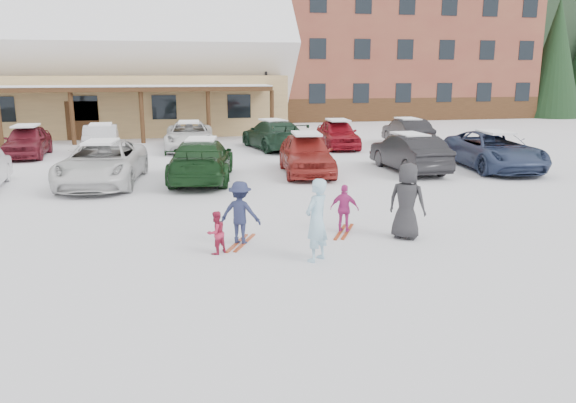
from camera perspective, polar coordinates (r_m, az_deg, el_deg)
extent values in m
plane|color=white|center=(11.84, -0.41, -5.86)|extent=(160.00, 160.00, 0.00)
cube|color=tan|center=(39.60, -22.16, 9.17)|extent=(28.00, 10.00, 3.60)
cube|color=#422814|center=(33.47, -24.11, 10.35)|extent=(25.20, 2.60, 0.25)
cube|color=white|center=(39.58, -22.64, 14.57)|extent=(29.12, 9.69, 9.69)
cube|color=brown|center=(52.31, 8.67, 15.30)|extent=(24.00, 14.00, 12.00)
cube|color=brown|center=(49.05, -9.12, 13.69)|extent=(7.00, 12.60, 9.00)
cube|color=#422814|center=(45.90, 11.54, 9.14)|extent=(24.00, 0.10, 1.80)
cylinder|color=black|center=(36.44, -2.24, 11.82)|extent=(0.16, 0.16, 6.09)
cube|color=black|center=(36.51, -2.29, 16.80)|extent=(0.50, 0.25, 0.25)
cylinder|color=black|center=(53.83, 25.06, 8.48)|extent=(0.60, 0.60, 1.32)
cone|color=black|center=(53.79, 25.65, 14.43)|extent=(4.84, 4.84, 9.90)
cylinder|color=black|center=(55.69, -3.58, 9.65)|extent=(0.60, 0.60, 1.08)
cone|color=black|center=(55.60, -3.65, 14.38)|extent=(3.96, 3.96, 8.10)
cylinder|color=black|center=(67.61, 20.67, 9.58)|extent=(0.60, 0.60, 1.38)
cone|color=black|center=(67.59, 21.08, 14.54)|extent=(5.06, 5.06, 10.35)
imported|color=#9BCAE2|center=(11.52, 2.92, -1.91)|extent=(0.75, 0.73, 1.74)
imported|color=#A82141|center=(12.14, -7.32, -3.16)|extent=(0.58, 0.55, 0.94)
imported|color=#202646|center=(12.73, -4.87, -1.15)|extent=(1.08, 0.89, 1.45)
cube|color=#9E3816|center=(12.92, -4.81, -4.20)|extent=(0.79, 1.35, 0.03)
imported|color=#BA2D7E|center=(13.68, 5.76, -0.73)|extent=(0.75, 0.58, 1.19)
cube|color=#9E3816|center=(13.83, 5.71, -3.07)|extent=(0.83, 1.33, 0.03)
imported|color=#28272A|center=(13.35, 11.99, 0.04)|extent=(1.04, 1.01, 1.80)
imported|color=silver|center=(20.50, -18.34, 3.74)|extent=(3.03, 5.63, 1.50)
imported|color=#143417|center=(20.34, -8.76, 4.18)|extent=(2.87, 5.43, 1.50)
imported|color=maroon|center=(21.51, 1.87, 4.88)|extent=(2.31, 4.74, 1.56)
imported|color=black|center=(22.57, 12.20, 4.87)|extent=(1.68, 4.51, 1.47)
imported|color=navy|center=(24.02, 20.21, 4.87)|extent=(3.01, 5.62, 1.50)
imported|color=maroon|center=(28.50, -24.97, 5.57)|extent=(1.80, 4.27, 1.44)
imported|color=#B8B8BE|center=(28.35, -18.41, 6.05)|extent=(1.73, 4.32, 1.40)
imported|color=white|center=(28.53, -9.99, 6.57)|extent=(2.60, 5.21, 1.42)
imported|color=#1B3726|center=(28.49, -1.52, 6.81)|extent=(2.90, 5.35, 1.47)
imported|color=maroon|center=(29.01, 5.07, 6.85)|extent=(1.97, 4.33, 1.44)
imported|color=black|center=(30.66, 12.02, 6.93)|extent=(1.78, 4.38, 1.41)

